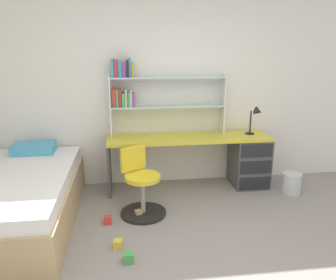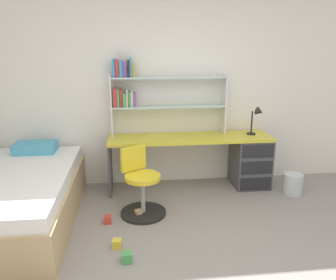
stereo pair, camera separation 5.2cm
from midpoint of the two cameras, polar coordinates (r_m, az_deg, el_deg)
room_shell at (r=3.45m, az=-15.99°, el=6.22°), size 5.73×5.55×2.65m
desk at (r=4.63m, az=11.11°, el=-2.85°), size 2.14×0.52×0.71m
bookshelf_hutch at (r=4.37m, az=-2.78°, el=8.23°), size 1.50×0.22×1.01m
desk_lamp at (r=4.60m, az=15.30°, el=3.93°), size 0.20×0.17×0.38m
swivel_chair at (r=3.84m, az=-4.15°, el=-8.30°), size 0.52×0.52×0.77m
bed_platform at (r=3.95m, az=-23.53°, el=-9.18°), size 1.12×2.05×0.69m
waste_bin at (r=4.68m, az=20.72°, el=-7.00°), size 0.25×0.25×0.27m
toy_block_red_0 at (r=3.79m, az=-9.85°, el=-13.17°), size 0.09×0.09×0.08m
toy_block_yellow_1 at (r=3.37m, az=-8.20°, el=-17.02°), size 0.09×0.09×0.08m
toy_block_natural_2 at (r=3.90m, az=-4.64°, el=-12.25°), size 0.09×0.09×0.07m
toy_block_green_3 at (r=3.18m, az=-6.49°, el=-19.16°), size 0.09×0.09×0.09m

